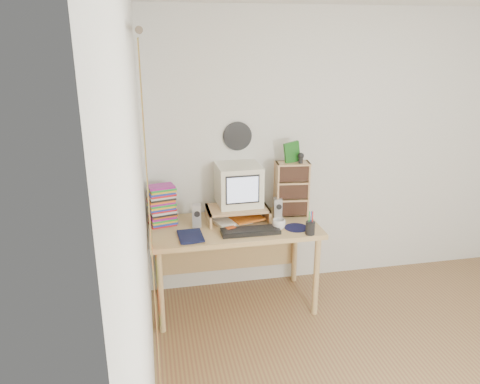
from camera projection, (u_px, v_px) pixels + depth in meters
name	position (u px, v px, depth m)	size (l,w,h in m)	color
back_wall	(337.00, 151.00, 4.28)	(3.50, 3.50, 0.00)	silver
left_wall	(143.00, 249.00, 2.33)	(3.50, 3.50, 0.00)	silver
curtain	(151.00, 229.00, 2.82)	(2.20, 2.20, 0.00)	#C3441B
wall_disc	(238.00, 136.00, 4.03)	(0.25, 0.25, 0.02)	black
desk	(233.00, 237.00, 4.01)	(1.40, 0.70, 0.75)	tan
monitor_riser	(238.00, 210.00, 3.98)	(0.52, 0.30, 0.12)	tan
crt_monitor	(239.00, 186.00, 3.97)	(0.36, 0.36, 0.35)	silver
speaker_left	(197.00, 216.00, 3.85)	(0.07, 0.07, 0.19)	#ABACB0
speaker_right	(278.00, 208.00, 4.03)	(0.07, 0.07, 0.18)	#ABACB0
keyboard	(250.00, 231.00, 3.75)	(0.47, 0.16, 0.03)	black
dvd_stack	(162.00, 208.00, 3.87)	(0.21, 0.15, 0.29)	brown
cd_rack	(292.00, 189.00, 4.05)	(0.29, 0.15, 0.48)	tan
mug	(279.00, 224.00, 3.82)	(0.11, 0.11, 0.09)	silver
diary	(178.00, 236.00, 3.64)	(0.23, 0.17, 0.05)	#0E1336
mousepad	(296.00, 228.00, 3.85)	(0.20, 0.20, 0.00)	black
pen_cup	(310.00, 226.00, 3.71)	(0.07, 0.07, 0.15)	black
papers	(237.00, 220.00, 3.98)	(0.29, 0.22, 0.04)	white
red_box	(231.00, 229.00, 3.77)	(0.08, 0.05, 0.04)	#BB4013
game_box	(292.00, 152.00, 3.96)	(0.14, 0.03, 0.18)	#195A1A
webcam	(301.00, 158.00, 3.94)	(0.05, 0.05, 0.09)	black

